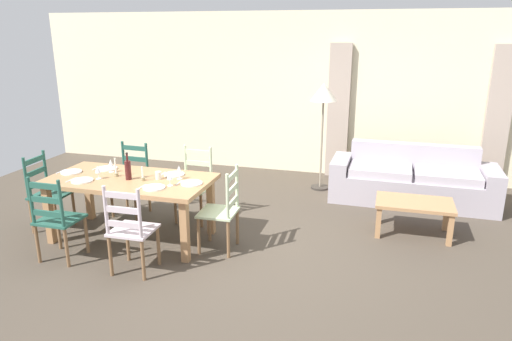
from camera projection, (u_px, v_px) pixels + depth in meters
name	position (u px, v px, depth m)	size (l,w,h in m)	color
ground_plane	(243.00, 251.00, 5.27)	(9.60, 9.60, 0.02)	#473E33
wall_far	(300.00, 94.00, 7.92)	(9.60, 0.16, 2.70)	beige
curtain_panel_left	(338.00, 112.00, 7.69)	(0.35, 0.08, 2.20)	#B09D8D
curtain_panel_right	(498.00, 119.00, 7.06)	(0.35, 0.08, 2.20)	#B09D8D
dining_table	(130.00, 185.00, 5.40)	(1.90, 0.96, 0.75)	#AC7D51
dining_chair_near_left	(56.00, 219.00, 4.92)	(0.42, 0.40, 0.96)	#255748
dining_chair_near_right	(130.00, 229.00, 4.66)	(0.43, 0.41, 0.96)	silver
dining_chair_far_left	(132.00, 179.00, 6.23)	(0.44, 0.42, 0.96)	#25584A
dining_chair_far_right	(195.00, 184.00, 6.02)	(0.43, 0.41, 0.96)	beige
dining_chair_head_west	(47.00, 192.00, 5.73)	(0.42, 0.44, 0.96)	#25594A
dining_chair_head_east	(223.00, 210.00, 5.16)	(0.42, 0.44, 0.96)	beige
dinner_plate_near_left	(82.00, 181.00, 5.26)	(0.24, 0.24, 0.02)	white
fork_near_left	(71.00, 180.00, 5.31)	(0.02, 0.17, 0.01)	silver
dinner_plate_near_right	(154.00, 188.00, 5.03)	(0.24, 0.24, 0.02)	white
fork_near_right	(142.00, 187.00, 5.07)	(0.02, 0.17, 0.01)	silver
dinner_plate_far_left	(107.00, 168.00, 5.73)	(0.24, 0.24, 0.02)	white
fork_far_left	(97.00, 168.00, 5.77)	(0.02, 0.17, 0.01)	silver
dinner_plate_far_right	(174.00, 174.00, 5.49)	(0.24, 0.24, 0.02)	white
fork_far_right	(163.00, 174.00, 5.53)	(0.02, 0.17, 0.01)	silver
dinner_plate_head_west	(71.00, 172.00, 5.58)	(0.24, 0.24, 0.02)	white
fork_head_west	(61.00, 172.00, 5.62)	(0.02, 0.17, 0.01)	silver
dinner_plate_head_east	(192.00, 183.00, 5.17)	(0.24, 0.24, 0.02)	white
fork_head_east	(179.00, 183.00, 5.21)	(0.02, 0.17, 0.01)	silver
wine_bottle	(128.00, 169.00, 5.30)	(0.07, 0.07, 0.32)	#471919
wine_glass_near_left	(98.00, 170.00, 5.32)	(0.06, 0.06, 0.16)	white
wine_glass_near_right	(170.00, 176.00, 5.08)	(0.06, 0.06, 0.16)	white
wine_glass_far_left	(111.00, 163.00, 5.57)	(0.06, 0.06, 0.16)	white
wine_glass_far_right	(179.00, 170.00, 5.32)	(0.06, 0.06, 0.16)	white
coffee_cup_primary	(158.00, 175.00, 5.33)	(0.07, 0.07, 0.09)	silver
candle_tall	(116.00, 171.00, 5.43)	(0.05, 0.05, 0.22)	#998C66
candle_short	(143.00, 177.00, 5.28)	(0.05, 0.05, 0.16)	#998C66
couch	(412.00, 181.00, 6.74)	(2.29, 0.84, 0.80)	#A79EA8
coffee_table	(414.00, 206.00, 5.60)	(0.90, 0.56, 0.42)	#AC7D51
standing_lamp	(324.00, 99.00, 6.94)	(0.40, 0.40, 1.64)	#332D28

